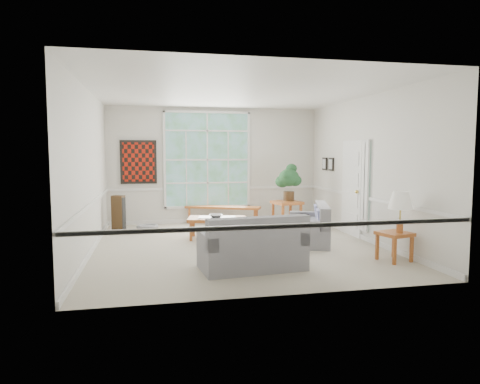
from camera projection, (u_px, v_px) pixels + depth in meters
The scene contains 24 objects.
floor at pixel (237, 246), 8.44m from camera, with size 5.50×6.00×0.01m, color #B4AB97.
ceiling at pixel (237, 92), 8.16m from camera, with size 5.50×6.00×0.02m, color white.
wall_back at pixel (215, 165), 11.23m from camera, with size 5.50×0.02×3.00m, color silver.
wall_front at pixel (284, 179), 5.37m from camera, with size 5.50×0.02×3.00m, color silver.
wall_left at pixel (88, 171), 7.75m from camera, with size 0.02×6.00×3.00m, color silver.
wall_right at pixel (367, 169), 8.85m from camera, with size 0.02×6.00×3.00m, color silver.
window_back at pixel (207, 160), 11.13m from camera, with size 2.30×0.08×2.40m, color white.
entry_door at pixel (352, 188), 9.47m from camera, with size 0.08×0.90×2.10m, color white.
door_sidelight at pixel (366, 186), 8.85m from camera, with size 0.08×0.26×1.90m, color white.
wall_art at pixel (138, 162), 10.77m from camera, with size 0.90×0.06×1.10m, color #60140B.
wall_frame_near at pixel (331, 164), 10.55m from camera, with size 0.04×0.26×0.32m, color black.
wall_frame_far at pixel (324, 164), 10.94m from camera, with size 0.04×0.26×0.32m, color black.
loveseat_right at pixel (308, 224), 8.70m from camera, with size 0.76×1.46×0.79m, color gray.
loveseat_front at pixel (252, 242), 6.75m from camera, with size 1.61×0.83×0.87m, color gray.
coffee_table at pixel (217, 228), 9.14m from camera, with size 1.22×0.67×0.46m, color #AB5824.
pewter_bowl at pixel (216, 216), 9.09m from camera, with size 0.34×0.34×0.08m, color gray.
window_bench at pixel (223, 215), 11.03m from camera, with size 1.94×0.38×0.45m, color #AB5824.
end_table at pixel (287, 214), 10.66m from camera, with size 0.63×0.63×0.63m, color #AB5824.
houseplant at pixel (289, 182), 10.67m from camera, with size 0.55×0.55×0.95m, color #215029, non-canonical shape.
side_table at pixel (394, 246), 7.25m from camera, with size 0.49×0.49×0.50m, color #AB5824.
table_lamp at pixel (400, 212), 7.16m from camera, with size 0.40×0.40×0.69m, color white, non-canonical shape.
pet_bed at pixel (147, 228), 10.02m from camera, with size 0.50×0.50×0.15m, color gray.
floor_speaker at pixel (119, 214), 9.92m from camera, with size 0.26×0.21×0.85m, color #3D2815.
cat at pixel (303, 216), 9.22m from camera, with size 0.31×0.22×0.14m, color black.
Camera 1 is at (-1.62, -8.14, 1.84)m, focal length 32.00 mm.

